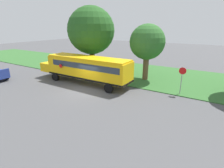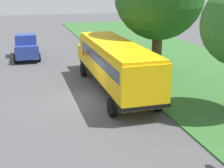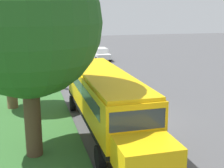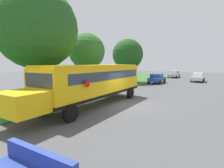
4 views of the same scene
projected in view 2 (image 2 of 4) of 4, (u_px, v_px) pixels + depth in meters
The scene contains 3 objects.
ground_plane at pixel (80, 101), 18.31m from camera, with size 120.00×120.00×0.00m, color #4C4C4F.
school_bus at pixel (114, 62), 19.64m from camera, with size 2.84×12.42×3.16m.
pickup_truck at pixel (26, 46), 29.25m from camera, with size 2.28×5.40×2.10m.
Camera 2 is at (2.91, 17.01, 6.48)m, focal length 50.00 mm.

